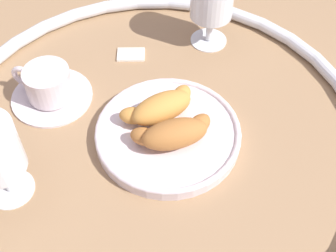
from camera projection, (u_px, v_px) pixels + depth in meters
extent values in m
plane|color=#997551|center=(154.00, 134.00, 0.73)|extent=(2.20, 2.20, 0.00)
torus|color=silver|center=(154.00, 129.00, 0.72)|extent=(0.68, 0.68, 0.02)
cylinder|color=silver|center=(168.00, 135.00, 0.72)|extent=(0.23, 0.23, 0.02)
torus|color=silver|center=(168.00, 131.00, 0.71)|extent=(0.23, 0.23, 0.01)
ellipsoid|color=#AD6B33|center=(175.00, 134.00, 0.67)|extent=(0.10, 0.05, 0.04)
ellipsoid|color=#AD6B33|center=(199.00, 125.00, 0.69)|extent=(0.05, 0.05, 0.03)
ellipsoid|color=#AD6B33|center=(145.00, 137.00, 0.68)|extent=(0.05, 0.05, 0.03)
ellipsoid|color=#CC893D|center=(162.00, 108.00, 0.71)|extent=(0.11, 0.07, 0.04)
ellipsoid|color=#CC893D|center=(181.00, 96.00, 0.73)|extent=(0.05, 0.05, 0.03)
ellipsoid|color=#CC893D|center=(133.00, 116.00, 0.71)|extent=(0.05, 0.04, 0.03)
cylinder|color=silver|center=(52.00, 96.00, 0.77)|extent=(0.14, 0.14, 0.01)
cylinder|color=silver|center=(48.00, 83.00, 0.75)|extent=(0.08, 0.08, 0.05)
cylinder|color=#937A60|center=(45.00, 73.00, 0.73)|extent=(0.07, 0.07, 0.01)
torus|color=silver|center=(23.00, 76.00, 0.76)|extent=(0.04, 0.03, 0.04)
cylinder|color=white|center=(209.00, 40.00, 0.87)|extent=(0.07, 0.07, 0.01)
cylinder|color=white|center=(210.00, 27.00, 0.84)|extent=(0.01, 0.01, 0.05)
cylinder|color=#E0CC4C|center=(212.00, 2.00, 0.80)|extent=(0.07, 0.07, 0.05)
cylinder|color=white|center=(11.00, 189.00, 0.66)|extent=(0.07, 0.07, 0.01)
cylinder|color=white|center=(5.00, 177.00, 0.64)|extent=(0.01, 0.01, 0.05)
cube|color=white|center=(131.00, 54.00, 0.84)|extent=(0.06, 0.05, 0.01)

